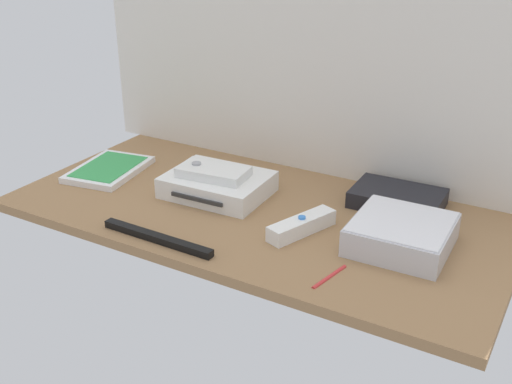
# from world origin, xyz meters

# --- Properties ---
(ground_plane) EXTENTS (1.00, 0.48, 0.02)m
(ground_plane) POSITION_xyz_m (0.00, 0.00, -0.01)
(ground_plane) COLOR #936D47
(ground_plane) RESTS_ON ground
(back_wall) EXTENTS (1.10, 0.01, 0.64)m
(back_wall) POSITION_xyz_m (0.00, 0.25, 0.32)
(back_wall) COLOR silver
(back_wall) RESTS_ON ground
(game_console) EXTENTS (0.22, 0.17, 0.04)m
(game_console) POSITION_xyz_m (-0.11, 0.03, 0.02)
(game_console) COLOR white
(game_console) RESTS_ON ground_plane
(mini_computer) EXTENTS (0.17, 0.17, 0.05)m
(mini_computer) POSITION_xyz_m (0.30, -0.00, 0.03)
(mini_computer) COLOR silver
(mini_computer) RESTS_ON ground_plane
(game_case) EXTENTS (0.16, 0.21, 0.02)m
(game_case) POSITION_xyz_m (-0.39, -0.00, 0.01)
(game_case) COLOR white
(game_case) RESTS_ON ground_plane
(network_router) EXTENTS (0.18, 0.13, 0.03)m
(network_router) POSITION_xyz_m (0.24, 0.16, 0.02)
(network_router) COLOR black
(network_router) RESTS_ON ground_plane
(remote_wand) EXTENTS (0.08, 0.15, 0.03)m
(remote_wand) POSITION_xyz_m (0.12, -0.04, 0.02)
(remote_wand) COLOR white
(remote_wand) RESTS_ON ground_plane
(remote_classic_pad) EXTENTS (0.15, 0.09, 0.02)m
(remote_classic_pad) POSITION_xyz_m (-0.11, 0.02, 0.05)
(remote_classic_pad) COLOR white
(remote_classic_pad) RESTS_ON game_console
(sensor_bar) EXTENTS (0.24, 0.02, 0.01)m
(sensor_bar) POSITION_xyz_m (-0.09, -0.20, 0.01)
(sensor_bar) COLOR black
(sensor_bar) RESTS_ON ground_plane
(stylus_pen) EXTENTS (0.03, 0.09, 0.01)m
(stylus_pen) POSITION_xyz_m (0.23, -0.16, 0.00)
(stylus_pen) COLOR red
(stylus_pen) RESTS_ON ground_plane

